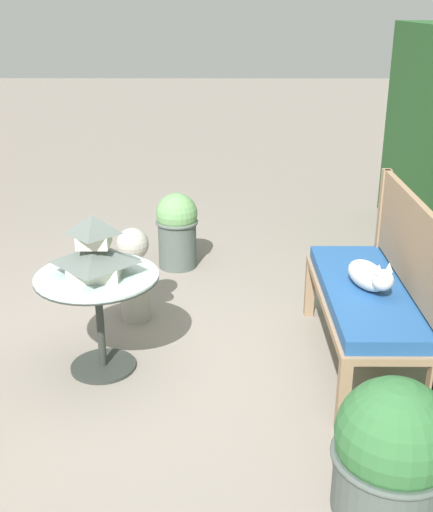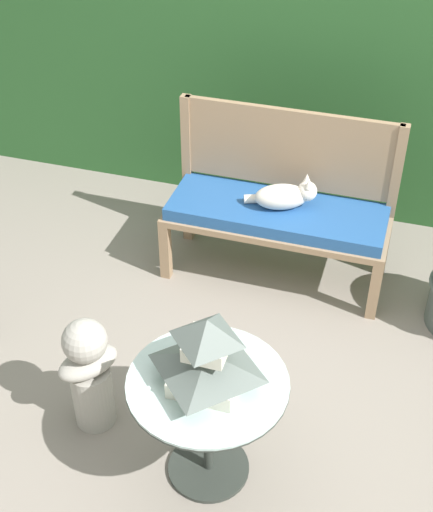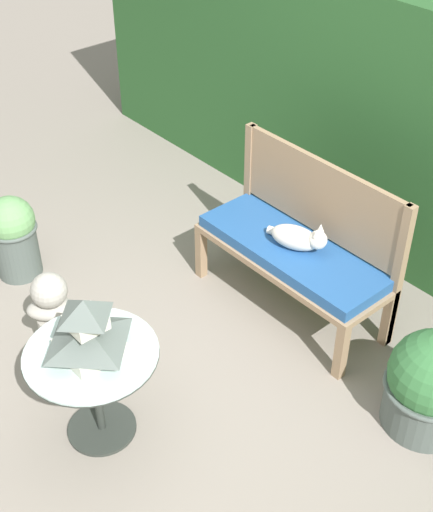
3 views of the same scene
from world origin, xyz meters
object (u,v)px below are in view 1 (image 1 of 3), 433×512
pagoda_birdhouse (95,250)px  patio_table (98,295)px  garden_bust (134,273)px  cat (370,276)px  garden_bench (364,299)px  potted_plant_path_edge (392,452)px  potted_plant_bench_right (177,229)px

pagoda_birdhouse → patio_table: bearing=63.4°
pagoda_birdhouse → garden_bust: size_ratio=0.58×
cat → garden_bust: size_ratio=0.66×
garden_bench → patio_table: size_ratio=1.92×
cat → potted_plant_path_edge: (1.13, -0.13, -0.29)m
garden_bench → garden_bust: garden_bust is taller
garden_bench → cat: (0.04, 0.01, 0.16)m
patio_table → garden_bust: bearing=169.5°
cat → potted_plant_bench_right: 1.94m
patio_table → pagoda_birdhouse: bearing=-116.6°
potted_plant_path_edge → potted_plant_bench_right: bearing=-158.6°
cat → pagoda_birdhouse: bearing=-110.2°
pagoda_birdhouse → potted_plant_bench_right: size_ratio=0.61×
pagoda_birdhouse → potted_plant_path_edge: pagoda_birdhouse is taller
pagoda_birdhouse → potted_plant_path_edge: (1.11, 1.38, -0.45)m
garden_bust → potted_plant_path_edge: bearing=-18.2°
garden_bench → patio_table: 1.50m
patio_table → potted_plant_bench_right: bearing=167.5°
cat → potted_plant_path_edge: size_ratio=0.69×
potted_plant_bench_right → garden_bench: bearing=37.9°
patio_table → potted_plant_bench_right: size_ratio=1.13×
potted_plant_bench_right → patio_table: bearing=-12.5°
garden_bust → potted_plant_bench_right: (-0.92, 0.23, -0.02)m
garden_bust → potted_plant_bench_right: bearing=111.9°
patio_table → garden_bust: 0.65m
garden_bench → garden_bust: (-0.57, -1.38, -0.09)m
pagoda_birdhouse → garden_bust: (-0.62, 0.12, -0.40)m
cat → potted_plant_path_edge: cat is taller
garden_bench → potted_plant_bench_right: bearing=-142.1°
cat → patio_table: size_ratio=0.61×
pagoda_birdhouse → garden_bench: bearing=92.0°
garden_bench → potted_plant_path_edge: potted_plant_path_edge is taller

